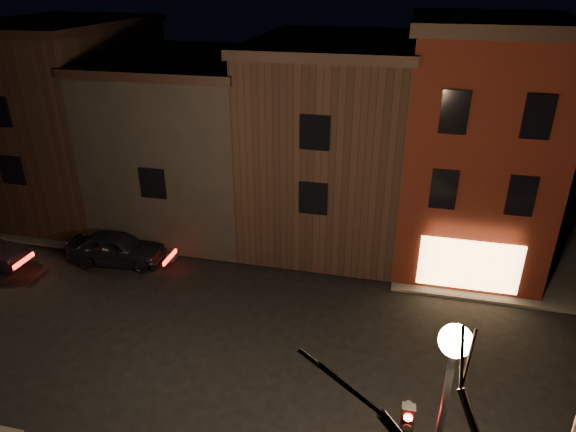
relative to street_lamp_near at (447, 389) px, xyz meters
name	(u,v)px	position (x,y,z in m)	size (l,w,h in m)	color
ground	(241,349)	(-6.20, 6.00, -5.18)	(120.00, 120.00, 0.00)	black
sidewalk_far_left	(77,144)	(-26.20, 26.00, -5.12)	(30.00, 30.00, 0.12)	#2D2B28
corner_building	(476,142)	(1.80, 15.47, 0.22)	(6.50, 8.50, 10.50)	#4C160D
row_building_a	(333,138)	(-4.70, 16.50, -0.34)	(7.30, 10.30, 9.40)	black
row_building_b	(196,138)	(-11.95, 16.50, -0.85)	(7.80, 10.30, 8.40)	black
row_building_c	(71,115)	(-19.20, 16.50, -0.09)	(7.30, 10.30, 9.90)	black
street_lamp_near	(447,389)	(0.00, 0.00, 0.00)	(0.60, 0.60, 6.48)	black
parked_car_a	(117,248)	(-13.63, 10.50, -4.43)	(1.77, 4.39, 1.50)	black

